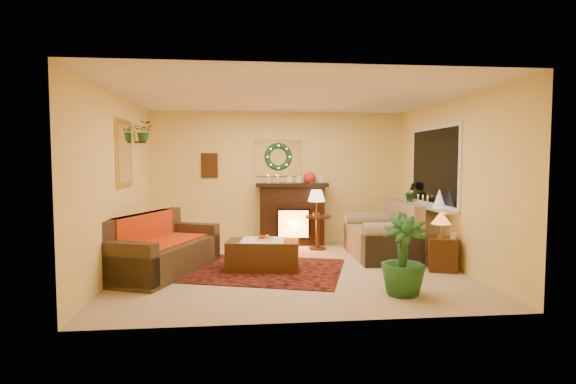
{
  "coord_description": "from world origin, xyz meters",
  "views": [
    {
      "loc": [
        -0.73,
        -6.67,
        1.64
      ],
      "look_at": [
        0.0,
        0.35,
        1.15
      ],
      "focal_mm": 28.0,
      "sensor_mm": 36.0,
      "label": 1
    }
  ],
  "objects": [
    {
      "name": "mantel_candle_a",
      "position": [
        -0.2,
        2.04,
        1.26
      ],
      "size": [
        0.06,
        0.06,
        0.18
      ],
      "primitive_type": "cylinder",
      "color": "white",
      "rests_on": "fireplace"
    },
    {
      "name": "poinsettia",
      "position": [
        0.6,
        2.05,
        1.3
      ],
      "size": [
        0.24,
        0.24,
        0.24
      ],
      "primitive_type": "sphere",
      "color": "red",
      "rests_on": "fireplace"
    },
    {
      "name": "wall_back",
      "position": [
        0.0,
        2.25,
        1.3
      ],
      "size": [
        5.0,
        5.0,
        0.0
      ],
      "primitive_type": "plane",
      "color": "#EFD88C",
      "rests_on": "ground"
    },
    {
      "name": "side_table_round",
      "position": [
        0.67,
        1.48,
        0.33
      ],
      "size": [
        0.56,
        0.56,
        0.63
      ],
      "primitive_type": "cylinder",
      "rotation": [
        0.0,
        0.0,
        -0.19
      ],
      "color": "#391E16",
      "rests_on": "floor"
    },
    {
      "name": "wall_art",
      "position": [
        -1.35,
        2.23,
        1.55
      ],
      "size": [
        0.32,
        0.03,
        0.48
      ],
      "primitive_type": "cube",
      "color": "#381E11",
      "rests_on": "wall_back"
    },
    {
      "name": "wall_front",
      "position": [
        0.0,
        -2.25,
        1.3
      ],
      "size": [
        5.0,
        5.0,
        0.0
      ],
      "primitive_type": "plane",
      "color": "#EFD88C",
      "rests_on": "ground"
    },
    {
      "name": "wreath",
      "position": [
        0.0,
        2.19,
        1.72
      ],
      "size": [
        0.55,
        0.11,
        0.55
      ],
      "primitive_type": "torus",
      "rotation": [
        1.57,
        0.0,
        0.0
      ],
      "color": "#194719",
      "rests_on": "wall_back"
    },
    {
      "name": "wall_left",
      "position": [
        -2.5,
        0.0,
        1.3
      ],
      "size": [
        4.5,
        4.5,
        0.0
      ],
      "primitive_type": "plane",
      "color": "#EFD88C",
      "rests_on": "ground"
    },
    {
      "name": "fruit_bowl",
      "position": [
        -0.39,
        -0.02,
        0.45
      ],
      "size": [
        0.27,
        0.27,
        0.06
      ],
      "primitive_type": "cylinder",
      "color": "white",
      "rests_on": "coffee_table"
    },
    {
      "name": "mantel_candle_b",
      "position": [
        -0.03,
        2.01,
        1.26
      ],
      "size": [
        0.06,
        0.06,
        0.17
      ],
      "primitive_type": "cylinder",
      "color": "white",
      "rests_on": "fireplace"
    },
    {
      "name": "floor",
      "position": [
        0.0,
        0.0,
        0.0
      ],
      "size": [
        5.0,
        5.0,
        0.0
      ],
      "primitive_type": "plane",
      "color": "beige",
      "rests_on": "ground"
    },
    {
      "name": "lamp_tiffany",
      "position": [
        2.23,
        -0.3,
        0.74
      ],
      "size": [
        0.29,
        0.29,
        0.43
      ],
      "primitive_type": "cone",
      "color": "orange",
      "rests_on": "end_table_square"
    },
    {
      "name": "mini_tree",
      "position": [
        2.39,
        0.13,
        1.04
      ],
      "size": [
        0.21,
        0.21,
        0.31
      ],
      "primitive_type": "cone",
      "color": "silver",
      "rests_on": "window_sill"
    },
    {
      "name": "gold_mirror",
      "position": [
        -2.48,
        0.3,
        1.75
      ],
      "size": [
        0.03,
        0.84,
        1.0
      ],
      "primitive_type": "cube",
      "color": "gold",
      "rests_on": "wall_left"
    },
    {
      "name": "hanging_plant",
      "position": [
        -2.34,
        1.05,
        1.97
      ],
      "size": [
        0.33,
        0.28,
        0.36
      ],
      "primitive_type": "imported",
      "color": "#194719",
      "rests_on": "wall_left"
    },
    {
      "name": "ceiling",
      "position": [
        0.0,
        0.0,
        2.6
      ],
      "size": [
        5.0,
        5.0,
        0.0
      ],
      "primitive_type": "plane",
      "color": "white",
      "rests_on": "ground"
    },
    {
      "name": "floor_palm",
      "position": [
        1.23,
        -1.44,
        0.45
      ],
      "size": [
        2.06,
        2.06,
        2.88
      ],
      "primitive_type": "imported",
      "rotation": [
        0.0,
        0.0,
        -0.35
      ],
      "color": "#1A3B15",
      "rests_on": "floor"
    },
    {
      "name": "window_frame",
      "position": [
        2.48,
        0.55,
        1.55
      ],
      "size": [
        0.03,
        1.86,
        1.36
      ],
      "primitive_type": "cube",
      "color": "white",
      "rests_on": "wall_right"
    },
    {
      "name": "red_throw",
      "position": [
        -1.95,
        0.1,
        0.46
      ],
      "size": [
        0.86,
        1.4,
        0.02
      ],
      "primitive_type": "cube",
      "color": "red",
      "rests_on": "sofa"
    },
    {
      "name": "sofa",
      "position": [
        -1.88,
        -0.02,
        0.43
      ],
      "size": [
        1.57,
        2.18,
        0.86
      ],
      "primitive_type": "cube",
      "rotation": [
        0.0,
        0.0,
        -0.39
      ],
      "color": "brown",
      "rests_on": "floor"
    },
    {
      "name": "lamp_cream",
      "position": [
        0.65,
        1.5,
        0.88
      ],
      "size": [
        0.32,
        0.32,
        0.49
      ],
      "primitive_type": "cone",
      "color": "beige",
      "rests_on": "side_table_round"
    },
    {
      "name": "coffee_table",
      "position": [
        -0.41,
        -0.0,
        0.21
      ],
      "size": [
        1.14,
        0.74,
        0.45
      ],
      "primitive_type": "cube",
      "rotation": [
        0.0,
        0.0,
        -0.15
      ],
      "color": "#411E0E",
      "rests_on": "floor"
    },
    {
      "name": "window_glass",
      "position": [
        2.47,
        0.55,
        1.55
      ],
      "size": [
        0.02,
        1.7,
        1.22
      ],
      "primitive_type": "cube",
      "color": "black",
      "rests_on": "wall_right"
    },
    {
      "name": "sill_plant",
      "position": [
        2.37,
        1.27,
        1.08
      ],
      "size": [
        0.26,
        0.21,
        0.47
      ],
      "primitive_type": "imported",
      "color": "#1E4C1F",
      "rests_on": "window_sill"
    },
    {
      "name": "window_sill",
      "position": [
        2.38,
        0.55,
        0.87
      ],
      "size": [
        0.22,
        1.86,
        0.04
      ],
      "primitive_type": "cube",
      "color": "white",
      "rests_on": "wall_right"
    },
    {
      "name": "area_rug",
      "position": [
        -0.51,
        -0.0,
        0.01
      ],
      "size": [
        2.93,
        2.52,
        0.01
      ],
      "primitive_type": "cube",
      "rotation": [
        0.0,
        0.0,
        -0.3
      ],
      "color": "maroon",
      "rests_on": "floor"
    },
    {
      "name": "wall_right",
      "position": [
        2.5,
        0.0,
        1.3
      ],
      "size": [
        4.5,
        4.5,
        0.0
      ],
      "primitive_type": "plane",
      "color": "#EFD88C",
      "rests_on": "ground"
    },
    {
      "name": "loveseat",
      "position": [
        1.63,
        0.73,
        0.42
      ],
      "size": [
        0.98,
        1.64,
        0.94
      ],
      "primitive_type": "cube",
      "rotation": [
        0.0,
        0.0,
        -0.03
      ],
      "color": "gray",
      "rests_on": "floor"
    },
    {
      "name": "mantel_mirror",
      "position": [
        0.0,
        2.23,
        1.7
      ],
      "size": [
        0.92,
        0.02,
        0.72
      ],
      "primitive_type": "cube",
      "color": "white",
      "rests_on": "wall_back"
    },
    {
      "name": "end_table_square",
      "position": [
        2.26,
        -0.31,
        0.27
      ],
      "size": [
        0.51,
        0.51,
        0.49
      ],
      "primitive_type": "cube",
      "rotation": [
        0.0,
        0.0,
        -0.35
      ],
      "color": "#533321",
      "rests_on": "floor"
    },
    {
      "name": "fireplace",
      "position": [
        0.26,
        2.04,
        0.55
      ],
      "size": [
        1.28,
        0.52,
        1.14
      ],
      "primitive_type": "cube",
      "rotation": [
        0.0,
        0.0,
        -0.11
      ],
      "color": "#342217",
      "rests_on": "floor"
    }
  ]
}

